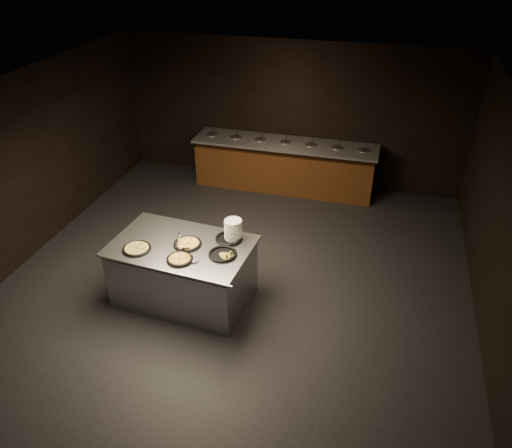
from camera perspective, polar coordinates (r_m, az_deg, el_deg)
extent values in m
cube|color=black|center=(7.60, -2.83, -7.75)|extent=(7.00, 8.00, 0.01)
cube|color=black|center=(6.20, -3.54, 13.62)|extent=(7.00, 8.00, 0.01)
cube|color=black|center=(10.33, 3.95, 12.45)|extent=(7.00, 0.01, 2.90)
cube|color=black|center=(8.47, -26.37, 4.76)|extent=(0.01, 8.00, 2.90)
cube|color=black|center=(6.69, 26.72, -2.31)|extent=(0.01, 8.00, 2.90)
cube|color=#5B3415|center=(10.32, 3.25, 6.33)|extent=(3.60, 0.75, 0.85)
cube|color=slate|center=(10.10, 3.34, 9.14)|extent=(3.70, 0.83, 0.05)
cube|color=#3D1C0D|center=(10.49, 3.18, 4.41)|extent=(3.60, 0.69, 0.08)
cylinder|color=silver|center=(10.51, -5.06, 10.00)|extent=(0.22, 0.22, 0.08)
cylinder|color=#506A2A|center=(10.50, -5.07, 10.13)|extent=(0.19, 0.19, 0.02)
cylinder|color=black|center=(10.44, -4.97, 10.51)|extent=(0.04, 0.10, 0.19)
cylinder|color=silver|center=(10.35, -2.33, 9.75)|extent=(0.22, 0.22, 0.08)
cylinder|color=#506A2A|center=(10.34, -2.33, 9.88)|extent=(0.19, 0.19, 0.02)
cylinder|color=black|center=(10.28, -2.22, 10.27)|extent=(0.04, 0.10, 0.19)
cylinder|color=silver|center=(10.21, 0.47, 9.48)|extent=(0.22, 0.22, 0.08)
cylinder|color=#506A2A|center=(10.20, 0.47, 9.61)|extent=(0.19, 0.19, 0.02)
cylinder|color=black|center=(10.15, 0.61, 10.00)|extent=(0.04, 0.10, 0.19)
cylinder|color=silver|center=(10.10, 3.34, 9.17)|extent=(0.22, 0.22, 0.08)
cylinder|color=#506A2A|center=(10.09, 3.35, 9.30)|extent=(0.19, 0.19, 0.02)
cylinder|color=black|center=(10.04, 3.50, 9.69)|extent=(0.04, 0.10, 0.19)
cylinder|color=silver|center=(10.02, 6.26, 8.83)|extent=(0.22, 0.22, 0.08)
cylinder|color=#506A2A|center=(10.01, 6.27, 8.97)|extent=(0.19, 0.19, 0.02)
cylinder|color=black|center=(9.95, 6.45, 9.36)|extent=(0.04, 0.10, 0.19)
cylinder|color=silver|center=(9.96, 9.22, 8.47)|extent=(0.22, 0.22, 0.08)
cylinder|color=#506A2A|center=(9.95, 9.23, 8.60)|extent=(0.19, 0.19, 0.02)
cylinder|color=black|center=(9.89, 9.43, 8.99)|extent=(0.04, 0.10, 0.19)
cylinder|color=silver|center=(9.92, 12.19, 8.08)|extent=(0.22, 0.22, 0.08)
cylinder|color=#506A2A|center=(9.91, 12.21, 8.21)|extent=(0.19, 0.19, 0.02)
cylinder|color=black|center=(9.86, 12.43, 8.60)|extent=(0.04, 0.10, 0.19)
cube|color=silver|center=(7.32, -8.25, -5.69)|extent=(1.95, 1.28, 0.84)
cube|color=silver|center=(7.03, -8.55, -2.49)|extent=(2.03, 1.37, 0.04)
cylinder|color=silver|center=(6.59, -10.61, -5.32)|extent=(1.94, 0.20, 0.04)
cylinder|color=silver|center=(7.00, -2.62, -0.66)|extent=(0.25, 0.25, 0.30)
cylinder|color=black|center=(7.03, -13.46, -2.83)|extent=(0.37, 0.37, 0.01)
torus|color=black|center=(7.02, -13.47, -2.73)|extent=(0.39, 0.39, 0.04)
torus|color=olive|center=(7.02, -13.48, -2.71)|extent=(0.33, 0.33, 0.03)
cylinder|color=tan|center=(7.02, -13.47, -2.73)|extent=(0.29, 0.29, 0.02)
cube|color=black|center=(7.02, -13.48, -2.67)|extent=(0.02, 0.29, 0.00)
cube|color=black|center=(7.02, -13.48, -2.67)|extent=(0.29, 0.02, 0.00)
cylinder|color=black|center=(7.00, -7.82, -2.33)|extent=(0.37, 0.37, 0.01)
torus|color=black|center=(6.99, -7.83, -2.22)|extent=(0.39, 0.39, 0.04)
torus|color=olive|center=(6.99, -7.83, -2.21)|extent=(0.33, 0.33, 0.03)
cylinder|color=#DBBD4F|center=(6.99, -7.83, -2.22)|extent=(0.29, 0.29, 0.02)
cube|color=black|center=(6.99, -7.83, -2.16)|extent=(0.04, 0.29, 0.00)
cube|color=black|center=(6.99, -7.83, -2.16)|extent=(0.29, 0.04, 0.00)
cylinder|color=black|center=(7.06, -3.10, -1.72)|extent=(0.36, 0.36, 0.01)
torus|color=black|center=(7.06, -3.11, -1.62)|extent=(0.38, 0.38, 0.04)
cylinder|color=black|center=(6.71, -8.70, -4.06)|extent=(0.34, 0.34, 0.01)
torus|color=black|center=(6.70, -8.71, -3.95)|extent=(0.36, 0.36, 0.04)
torus|color=olive|center=(6.70, -8.71, -3.94)|extent=(0.30, 0.30, 0.03)
cylinder|color=#DBBD4F|center=(6.70, -8.71, -3.95)|extent=(0.26, 0.26, 0.02)
cube|color=black|center=(6.70, -8.72, -3.89)|extent=(0.24, 0.09, 0.00)
cube|color=black|center=(6.70, -8.72, -3.89)|extent=(0.09, 0.24, 0.00)
cylinder|color=black|center=(6.75, -3.81, -3.52)|extent=(0.37, 0.37, 0.01)
torus|color=black|center=(6.74, -3.81, -3.41)|extent=(0.39, 0.39, 0.04)
cube|color=silver|center=(7.13, -8.64, -1.59)|extent=(0.13, 0.14, 0.00)
cylinder|color=black|center=(6.93, -8.93, -1.77)|extent=(0.06, 0.22, 0.14)
cylinder|color=silver|center=(7.04, -8.78, -1.75)|extent=(0.03, 0.12, 0.09)
cube|color=silver|center=(6.67, -7.13, -4.05)|extent=(0.16, 0.15, 0.00)
cylinder|color=black|center=(6.74, -8.06, -2.78)|extent=(0.19, 0.15, 0.15)
cylinder|color=silver|center=(6.71, -7.59, -3.48)|extent=(0.10, 0.08, 0.09)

